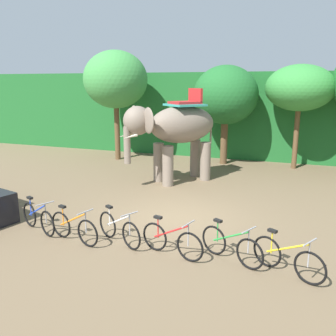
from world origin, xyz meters
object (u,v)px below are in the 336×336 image
bike_blue (38,218)px  bike_yellow (287,258)px  elephant (175,129)px  bike_red (172,240)px  tree_far_right (300,88)px  bike_orange (74,228)px  bike_green (231,245)px  tree_center_left (226,95)px  tree_left (116,80)px  bike_white (119,229)px

bike_blue → bike_yellow: 6.52m
elephant → bike_red: bearing=-71.9°
tree_far_right → bike_red: 11.34m
bike_orange → bike_green: size_ratio=1.07×
tree_far_right → bike_yellow: (0.10, -10.53, -3.37)m
tree_center_left → bike_yellow: size_ratio=3.17×
tree_center_left → tree_far_right: bearing=1.6°
tree_far_right → bike_red: bearing=-103.3°
tree_far_right → elephant: 6.40m
tree_left → bike_yellow: bearing=-46.7°
tree_left → bike_blue: size_ratio=3.54×
bike_green → bike_white: bearing=-179.9°
elephant → bike_orange: elephant is taller
bike_yellow → bike_white: bearing=177.3°
bike_red → bike_green: same height
tree_left → bike_white: bearing=-62.3°
bike_red → bike_yellow: (2.59, 0.00, 0.00)m
bike_red → bike_green: size_ratio=1.07×
bike_red → tree_far_right: bearing=76.7°
tree_left → bike_green: (7.79, -9.38, -3.75)m
tree_center_left → tree_far_right: 3.41m
tree_center_left → elephant: tree_center_left is taller
elephant → bike_blue: (-1.85, -6.20, -1.82)m
tree_far_right → bike_red: size_ratio=2.90×
tree_left → tree_center_left: size_ratio=1.16×
bike_blue → bike_orange: size_ratio=0.95×
tree_left → elephant: (4.35, -3.26, -1.94)m
bike_white → bike_red: (1.49, -0.20, 0.00)m
tree_left → bike_white: 11.25m
bike_green → bike_yellow: size_ratio=1.02×
tree_far_right → tree_left: bearing=-173.9°
elephant → tree_center_left: bearing=74.0°
bike_blue → bike_yellow: (6.52, -0.12, 0.00)m
bike_blue → bike_orange: bearing=-10.9°
tree_far_right → bike_white: 11.58m
bike_blue → bike_orange: 1.34m
bike_yellow → bike_orange: bearing=-178.6°
tree_far_right → bike_white: tree_far_right is taller
bike_blue → bike_green: (5.28, 0.07, 0.00)m
bike_white → bike_green: (2.85, 0.00, 0.00)m
bike_orange → bike_white: bearing=16.1°
bike_blue → bike_red: size_ratio=0.95×
tree_left → bike_red: 12.13m
bike_orange → bike_red: 2.61m
tree_left → bike_yellow: tree_left is taller
tree_center_left → bike_yellow: tree_center_left is taller
tree_left → tree_center_left: (5.53, 0.85, -0.74)m
bike_green → bike_blue: bearing=-179.2°
bike_orange → bike_yellow: same height
tree_left → elephant: size_ratio=1.47×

